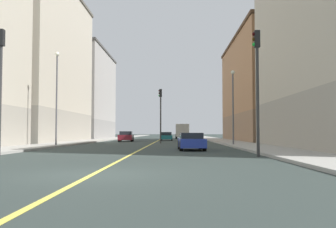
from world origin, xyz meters
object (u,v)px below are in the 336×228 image
Objects in this scene: traffic_light_left_near at (257,76)px; street_lamp_right_near at (57,89)px; car_maroon at (126,137)px; street_lamp_left_near at (233,99)px; building_right_midblock at (30,64)px; building_right_distant at (79,95)px; car_teal at (167,136)px; traffic_light_median_far at (160,108)px; car_blue at (191,141)px; box_truck at (182,131)px; building_left_mid at (273,89)px; traffic_light_right_near at (0,75)px.

street_lamp_right_near is at bearing 139.60° from traffic_light_left_near.
street_lamp_left_near is at bearing -52.97° from car_maroon.
building_right_midblock is 24.57m from building_right_distant.
building_right_distant is 24.83m from car_teal.
traffic_light_left_near is at bearing -93.99° from street_lamp_left_near.
traffic_light_median_far is (-6.00, 22.59, -0.28)m from traffic_light_left_near.
traffic_light_median_far is 16.39m from car_blue.
street_lamp_right_near is 26.27m from car_teal.
car_maroon is 0.58× the size of box_truck.
building_right_distant is 2.73× the size of street_lamp_right_near.
traffic_light_left_near is at bearing -50.10° from building_right_midblock.
car_maroon is 22.46m from box_truck.
street_lamp_left_near is at bearing -83.85° from box_truck.
building_left_mid reaches higher than street_lamp_left_near.
street_lamp_right_near reaches higher than car_teal.
car_blue is at bearing -79.95° from traffic_light_median_far.
street_lamp_left_near is (-8.53, -18.15, -2.99)m from building_left_mid.
box_truck is (3.04, 28.81, -2.48)m from traffic_light_median_far.
street_lamp_left_near is 23.49m from car_teal.
traffic_light_right_near is 30.79m from car_maroon.
traffic_light_right_near reaches higher than traffic_light_left_near.
building_right_midblock reaches higher than car_maroon.
car_teal is at bearing 77.55° from traffic_light_right_near.
car_maroon reaches higher than car_blue.
car_maroon is at bearing 122.34° from traffic_light_median_far.
street_lamp_right_near is 40.76m from box_truck.
street_lamp_left_near is 0.95× the size of box_truck.
car_maroon is at bearing 127.03° from street_lamp_left_near.
building_right_midblock is at bearing -167.96° from car_maroon.
traffic_light_right_near is at bearing -79.69° from building_right_distant.
traffic_light_right_near is 1.00× the size of street_lamp_left_near.
building_right_midblock is 19.05m from traffic_light_median_far.
building_left_mid is at bearing -30.90° from building_right_distant.
traffic_light_median_far is 1.46× the size of car_blue.
traffic_light_right_near is at bearing -125.45° from building_left_mid.
building_right_distant is 21.52m from box_truck.
traffic_light_left_near reaches higher than traffic_light_median_far.
car_teal is 14.89m from box_truck.
traffic_light_median_far is 10.67m from street_lamp_left_near.
box_truck is at bearing -2.65° from building_right_distant.
street_lamp_right_near is 1.92× the size of car_blue.
traffic_light_left_near is 19.35m from street_lamp_right_near.
building_left_mid reaches higher than car_blue.
building_right_midblock is 15.73m from car_maroon.
traffic_light_left_near is at bearing -106.27° from building_left_mid.
building_right_midblock is 3.22× the size of box_truck.
street_lamp_left_near reaches higher than traffic_light_median_far.
street_lamp_left_near is at bearing 44.60° from traffic_light_right_near.
street_lamp_right_near is at bearing 94.49° from traffic_light_right_near.
building_right_distant is 50.40m from car_blue.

